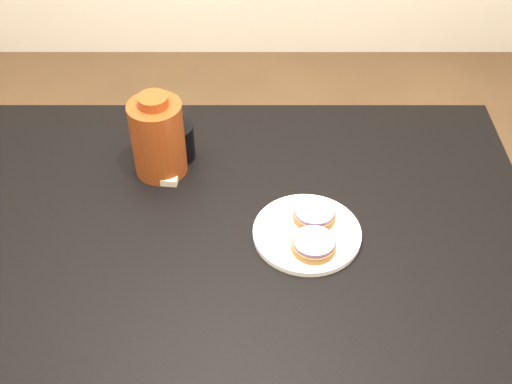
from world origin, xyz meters
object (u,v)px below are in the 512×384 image
(plate, at_px, (307,233))
(bagel_package, at_px, (158,137))
(table, at_px, (231,245))
(bagel_back, at_px, (314,214))
(mug, at_px, (177,141))
(bagel_front, at_px, (314,244))
(teabag_pouch, at_px, (168,180))

(plate, xyz_separation_m, bagel_package, (-0.35, 0.23, 0.09))
(table, distance_m, bagel_package, 0.31)
(bagel_back, bearing_deg, table, 177.98)
(table, distance_m, mug, 0.30)
(plate, height_order, bagel_front, bagel_front)
(table, bearing_deg, mug, 121.25)
(table, height_order, bagel_back, bagel_back)
(table, relative_size, teabag_pouch, 31.11)
(bagel_package, bearing_deg, teabag_pouch, -66.72)
(bagel_back, distance_m, mug, 0.40)
(teabag_pouch, height_order, bagel_package, bagel_package)
(bagel_back, bearing_deg, bagel_front, -94.60)
(table, bearing_deg, teabag_pouch, 139.87)
(plate, xyz_separation_m, mug, (-0.31, 0.27, 0.04))
(teabag_pouch, bearing_deg, bagel_package, 113.28)
(mug, height_order, bagel_package, bagel_package)
(table, xyz_separation_m, bagel_back, (0.19, -0.01, 0.11))
(plate, bearing_deg, table, 164.61)
(plate, distance_m, bagel_package, 0.42)
(teabag_pouch, relative_size, bagel_package, 0.21)
(bagel_front, relative_size, bagel_package, 0.45)
(mug, distance_m, bagel_package, 0.08)
(plate, xyz_separation_m, bagel_front, (0.01, -0.05, 0.02))
(mug, xyz_separation_m, bagel_package, (-0.04, -0.05, 0.05))
(mug, height_order, teabag_pouch, mug)
(table, relative_size, mug, 10.33)
(table, distance_m, plate, 0.20)
(table, xyz_separation_m, bagel_front, (0.18, -0.10, 0.11))
(teabag_pouch, bearing_deg, plate, -28.39)
(bagel_front, xyz_separation_m, mug, (-0.32, 0.33, 0.02))
(plate, bearing_deg, bagel_back, 66.28)
(bagel_package, bearing_deg, bagel_back, -26.86)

